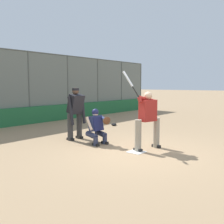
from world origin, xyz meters
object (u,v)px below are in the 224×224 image
at_px(catcher_behind_plate, 97,126).
at_px(umpire_home, 76,112).
at_px(batter_at_plate, 147,118).
at_px(fielding_glove_on_dirt, 114,124).

bearing_deg(catcher_behind_plate, umpire_home, -87.15).
distance_m(catcher_behind_plate, umpire_home, 1.11).
bearing_deg(umpire_home, catcher_behind_plate, 87.25).
xyz_separation_m(batter_at_plate, catcher_behind_plate, (0.43, -1.58, -0.33)).
relative_size(catcher_behind_plate, umpire_home, 0.63).
bearing_deg(fielding_glove_on_dirt, umpire_home, 15.72).
height_order(batter_at_plate, fielding_glove_on_dirt, batter_at_plate).
bearing_deg(batter_at_plate, umpire_home, -68.81).
relative_size(batter_at_plate, catcher_behind_plate, 2.02).
distance_m(batter_at_plate, umpire_home, 2.65).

